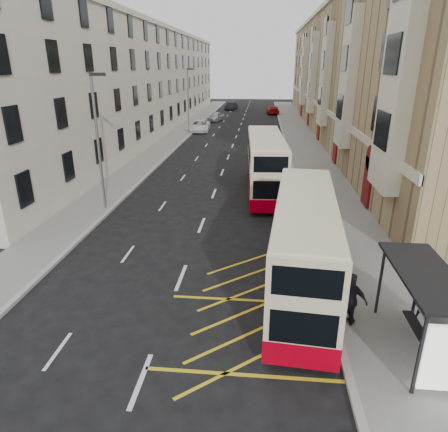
# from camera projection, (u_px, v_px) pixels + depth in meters

# --- Properties ---
(ground) EXTENTS (200.00, 200.00, 0.00)m
(ground) POSITION_uv_depth(u_px,v_px,m) (158.00, 337.00, 13.39)
(ground) COLOR black
(ground) RESTS_ON ground
(pavement_right) EXTENTS (4.00, 120.00, 0.15)m
(pavement_right) POSITION_uv_depth(u_px,v_px,m) (308.00, 154.00, 40.58)
(pavement_right) COLOR slate
(pavement_right) RESTS_ON ground
(pavement_left) EXTENTS (3.00, 120.00, 0.15)m
(pavement_left) POSITION_uv_depth(u_px,v_px,m) (159.00, 151.00, 41.94)
(pavement_left) COLOR slate
(pavement_left) RESTS_ON ground
(kerb_right) EXTENTS (0.25, 120.00, 0.15)m
(kerb_right) POSITION_uv_depth(u_px,v_px,m) (288.00, 153.00, 40.76)
(kerb_right) COLOR #9C9B97
(kerb_right) RESTS_ON ground
(kerb_left) EXTENTS (0.25, 120.00, 0.15)m
(kerb_left) POSITION_uv_depth(u_px,v_px,m) (173.00, 151.00, 41.81)
(kerb_left) COLOR #9C9B97
(kerb_left) RESTS_ON ground
(road_markings) EXTENTS (10.00, 110.00, 0.01)m
(road_markings) POSITION_uv_depth(u_px,v_px,m) (238.00, 131.00, 55.27)
(road_markings) COLOR silver
(road_markings) RESTS_ON ground
(terrace_right) EXTENTS (10.75, 79.00, 15.25)m
(terrace_right) POSITION_uv_depth(u_px,v_px,m) (354.00, 73.00, 51.64)
(terrace_right) COLOR tan
(terrace_right) RESTS_ON ground
(terrace_left) EXTENTS (9.18, 79.00, 13.25)m
(terrace_left) POSITION_uv_depth(u_px,v_px,m) (142.00, 81.00, 54.60)
(terrace_left) COLOR beige
(terrace_left) RESTS_ON ground
(bus_shelter) EXTENTS (1.65, 4.25, 2.70)m
(bus_shelter) POSITION_uv_depth(u_px,v_px,m) (433.00, 301.00, 11.53)
(bus_shelter) COLOR black
(bus_shelter) RESTS_ON pavement_right
(guard_railing) EXTENTS (0.06, 6.56, 1.01)m
(guard_railing) POSITION_uv_depth(u_px,v_px,m) (325.00, 248.00, 17.89)
(guard_railing) COLOR red
(guard_railing) RESTS_ON pavement_right
(street_lamp_near) EXTENTS (0.93, 0.18, 8.00)m
(street_lamp_near) POSITION_uv_depth(u_px,v_px,m) (98.00, 136.00, 23.47)
(street_lamp_near) COLOR slate
(street_lamp_near) RESTS_ON pavement_left
(street_lamp_far) EXTENTS (0.93, 0.18, 8.00)m
(street_lamp_far) POSITION_uv_depth(u_px,v_px,m) (188.00, 97.00, 51.39)
(street_lamp_far) COLOR slate
(street_lamp_far) RESTS_ON pavement_left
(double_decker_front) EXTENTS (3.08, 9.90, 3.88)m
(double_decker_front) POSITION_uv_depth(u_px,v_px,m) (303.00, 246.00, 15.44)
(double_decker_front) COLOR beige
(double_decker_front) RESTS_ON ground
(double_decker_rear) EXTENTS (2.84, 10.24, 4.04)m
(double_decker_rear) POSITION_uv_depth(u_px,v_px,m) (265.00, 164.00, 27.71)
(double_decker_rear) COLOR beige
(double_decker_rear) RESTS_ON ground
(pedestrian_near) EXTENTS (0.70, 0.55, 1.69)m
(pedestrian_near) POSITION_uv_depth(u_px,v_px,m) (347.00, 300.00, 13.67)
(pedestrian_near) COLOR black
(pedestrian_near) RESTS_ON pavement_right
(pedestrian_mid) EXTENTS (0.82, 0.69, 1.52)m
(pedestrian_mid) POSITION_uv_depth(u_px,v_px,m) (428.00, 303.00, 13.65)
(pedestrian_mid) COLOR black
(pedestrian_mid) RESTS_ON pavement_right
(pedestrian_far) EXTENTS (1.20, 0.95, 1.90)m
(pedestrian_far) POSITION_uv_depth(u_px,v_px,m) (351.00, 299.00, 13.52)
(pedestrian_far) COLOR black
(pedestrian_far) RESTS_ON pavement_right
(white_van) EXTENTS (2.71, 5.49, 1.50)m
(white_van) POSITION_uv_depth(u_px,v_px,m) (200.00, 126.00, 54.22)
(white_van) COLOR white
(white_van) RESTS_ON ground
(car_silver) EXTENTS (2.80, 4.66, 1.49)m
(car_silver) POSITION_uv_depth(u_px,v_px,m) (215.00, 117.00, 63.87)
(car_silver) COLOR #A9ACB1
(car_silver) RESTS_ON ground
(car_dark) EXTENTS (2.47, 4.75, 1.49)m
(car_dark) POSITION_uv_depth(u_px,v_px,m) (231.00, 106.00, 80.38)
(car_dark) COLOR black
(car_dark) RESTS_ON ground
(car_red) EXTENTS (2.34, 5.30, 1.51)m
(car_red) POSITION_uv_depth(u_px,v_px,m) (273.00, 110.00, 73.64)
(car_red) COLOR #A50E08
(car_red) RESTS_ON ground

